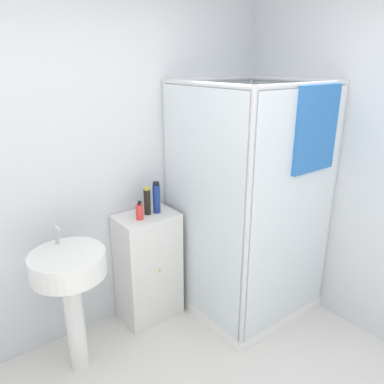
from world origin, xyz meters
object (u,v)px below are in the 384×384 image
object	(u,v)px
soap_dispenser	(140,212)
shampoo_bottle_blue	(156,198)
sink	(70,279)
shampoo_bottle_tall_black	(147,201)

from	to	relation	value
soap_dispenser	shampoo_bottle_blue	world-z (taller)	shampoo_bottle_blue
sink	shampoo_bottle_blue	distance (m)	0.86
sink	shampoo_bottle_tall_black	xyz separation A→B (m)	(0.70, 0.20, 0.31)
sink	soap_dispenser	xyz separation A→B (m)	(0.60, 0.15, 0.26)
soap_dispenser	shampoo_bottle_tall_black	bearing A→B (deg)	26.43
shampoo_bottle_tall_black	soap_dispenser	bearing A→B (deg)	-153.57
sink	soap_dispenser	distance (m)	0.67
sink	shampoo_bottle_tall_black	distance (m)	0.79
soap_dispenser	shampoo_bottle_blue	size ratio (longest dim) A/B	0.59
shampoo_bottle_tall_black	shampoo_bottle_blue	distance (m)	0.08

